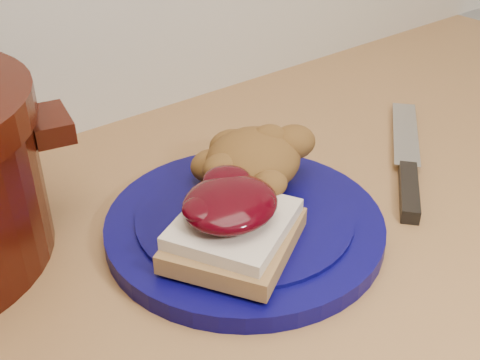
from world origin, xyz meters
TOP-DOWN VIEW (x-y plane):
  - plate at (-0.02, 1.49)m, footprint 0.37×0.37m
  - sandwich at (-0.06, 1.46)m, footprint 0.16×0.15m
  - stuffing_mound at (0.02, 1.53)m, footprint 0.15×0.14m
  - chef_knife at (0.19, 1.45)m, footprint 0.23×0.20m
  - butter_knife at (0.25, 1.50)m, footprint 0.15×0.13m

SIDE VIEW (x-z plane):
  - butter_knife at x=0.25m, z-range 0.90..0.91m
  - chef_knife at x=0.19m, z-range 0.90..0.92m
  - plate at x=-0.02m, z-range 0.90..0.92m
  - sandwich at x=-0.06m, z-range 0.92..0.98m
  - stuffing_mound at x=0.02m, z-range 0.92..0.98m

